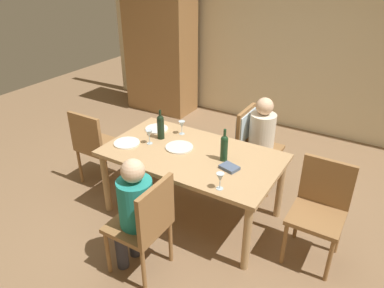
{
  "coord_description": "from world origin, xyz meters",
  "views": [
    {
      "loc": [
        1.58,
        -2.62,
        2.46
      ],
      "look_at": [
        0.0,
        0.0,
        0.82
      ],
      "focal_mm": 33.86,
      "sensor_mm": 36.0,
      "label": 1
    }
  ],
  "objects_px": {
    "wine_glass_near_left": "(149,134)",
    "wine_bottle_dark_red": "(161,126)",
    "dining_table": "(192,160)",
    "wine_glass_near_right": "(182,125)",
    "person_woman_host": "(264,137)",
    "dinner_plate_guest_left": "(157,129)",
    "wine_bottle_tall_green": "(224,147)",
    "person_man_bearded": "(134,207)",
    "armoire_cabinet": "(160,45)",
    "chair_right_end": "(320,205)",
    "chair_far_right": "(251,137)",
    "chair_near": "(146,222)",
    "dinner_plate_host": "(127,143)",
    "wine_glass_centre": "(220,178)",
    "dinner_plate_guest_right": "(179,147)",
    "chair_left_end": "(95,143)"
  },
  "relations": [
    {
      "from": "wine_glass_near_left",
      "to": "wine_bottle_dark_red",
      "type": "bearing_deg",
      "value": 79.24
    },
    {
      "from": "dining_table",
      "to": "wine_glass_near_right",
      "type": "xyz_separation_m",
      "value": [
        -0.31,
        0.3,
        0.19
      ]
    },
    {
      "from": "person_woman_host",
      "to": "dinner_plate_guest_left",
      "type": "distance_m",
      "value": 1.19
    },
    {
      "from": "person_woman_host",
      "to": "wine_glass_near_left",
      "type": "bearing_deg",
      "value": -43.89
    },
    {
      "from": "wine_glass_near_left",
      "to": "wine_bottle_tall_green",
      "type": "bearing_deg",
      "value": 6.78
    },
    {
      "from": "dining_table",
      "to": "person_man_bearded",
      "type": "height_order",
      "value": "person_man_bearded"
    },
    {
      "from": "person_man_bearded",
      "to": "wine_glass_near_left",
      "type": "bearing_deg",
      "value": 28.79
    },
    {
      "from": "armoire_cabinet",
      "to": "wine_glass_near_right",
      "type": "height_order",
      "value": "armoire_cabinet"
    },
    {
      "from": "wine_bottle_dark_red",
      "to": "chair_right_end",
      "type": "bearing_deg",
      "value": -0.64
    },
    {
      "from": "chair_far_right",
      "to": "chair_near",
      "type": "xyz_separation_m",
      "value": [
        -0.17,
        -1.73,
        -0.06
      ]
    },
    {
      "from": "dinner_plate_host",
      "to": "dinner_plate_guest_left",
      "type": "distance_m",
      "value": 0.44
    },
    {
      "from": "person_woman_host",
      "to": "wine_bottle_dark_red",
      "type": "bearing_deg",
      "value": -48.3
    },
    {
      "from": "person_woman_host",
      "to": "dinner_plate_guest_left",
      "type": "relative_size",
      "value": 4.35
    },
    {
      "from": "chair_near",
      "to": "wine_glass_centre",
      "type": "relative_size",
      "value": 6.17
    },
    {
      "from": "chair_near",
      "to": "chair_right_end",
      "type": "relative_size",
      "value": 1.0
    },
    {
      "from": "wine_glass_near_left",
      "to": "dinner_plate_guest_right",
      "type": "height_order",
      "value": "wine_glass_near_left"
    },
    {
      "from": "dining_table",
      "to": "dinner_plate_guest_left",
      "type": "xyz_separation_m",
      "value": [
        -0.61,
        0.26,
        0.09
      ]
    },
    {
      "from": "person_man_bearded",
      "to": "chair_left_end",
      "type": "bearing_deg",
      "value": 57.23
    },
    {
      "from": "person_woman_host",
      "to": "dinner_plate_guest_left",
      "type": "height_order",
      "value": "person_woman_host"
    },
    {
      "from": "chair_near",
      "to": "dinner_plate_guest_right",
      "type": "distance_m",
      "value": 0.95
    },
    {
      "from": "dinner_plate_host",
      "to": "wine_bottle_tall_green",
      "type": "bearing_deg",
      "value": 12.32
    },
    {
      "from": "person_man_bearded",
      "to": "dinner_plate_guest_right",
      "type": "bearing_deg",
      "value": 8.83
    },
    {
      "from": "armoire_cabinet",
      "to": "dinner_plate_host",
      "type": "xyz_separation_m",
      "value": [
        1.29,
        -2.41,
        -0.37
      ]
    },
    {
      "from": "chair_left_end",
      "to": "dinner_plate_guest_left",
      "type": "bearing_deg",
      "value": 28.73
    },
    {
      "from": "chair_far_right",
      "to": "dinner_plate_host",
      "type": "distance_m",
      "value": 1.41
    },
    {
      "from": "chair_left_end",
      "to": "wine_glass_centre",
      "type": "relative_size",
      "value": 6.17
    },
    {
      "from": "wine_glass_near_left",
      "to": "wine_glass_near_right",
      "type": "bearing_deg",
      "value": 65.26
    },
    {
      "from": "chair_far_right",
      "to": "person_woman_host",
      "type": "xyz_separation_m",
      "value": [
        0.15,
        0.0,
        0.04
      ]
    },
    {
      "from": "wine_bottle_tall_green",
      "to": "dinner_plate_guest_right",
      "type": "height_order",
      "value": "wine_bottle_tall_green"
    },
    {
      "from": "wine_glass_near_left",
      "to": "wine_glass_near_right",
      "type": "distance_m",
      "value": 0.39
    },
    {
      "from": "person_man_bearded",
      "to": "wine_glass_near_left",
      "type": "xyz_separation_m",
      "value": [
        -0.45,
        0.81,
        0.2
      ]
    },
    {
      "from": "chair_far_right",
      "to": "chair_right_end",
      "type": "relative_size",
      "value": 1.0
    },
    {
      "from": "person_woman_host",
      "to": "wine_glass_near_left",
      "type": "height_order",
      "value": "person_woman_host"
    },
    {
      "from": "wine_glass_near_left",
      "to": "dinner_plate_guest_left",
      "type": "xyz_separation_m",
      "value": [
        -0.14,
        0.31,
        -0.1
      ]
    },
    {
      "from": "chair_near",
      "to": "chair_right_end",
      "type": "height_order",
      "value": "same"
    },
    {
      "from": "chair_right_end",
      "to": "wine_glass_centre",
      "type": "xyz_separation_m",
      "value": [
        -0.73,
        -0.48,
        0.3
      ]
    },
    {
      "from": "armoire_cabinet",
      "to": "dinner_plate_guest_right",
      "type": "relative_size",
      "value": 7.86
    },
    {
      "from": "chair_right_end",
      "to": "person_man_bearded",
      "type": "bearing_deg",
      "value": 37.08
    },
    {
      "from": "armoire_cabinet",
      "to": "wine_bottle_dark_red",
      "type": "relative_size",
      "value": 6.87
    },
    {
      "from": "wine_bottle_dark_red",
      "to": "dinner_plate_guest_left",
      "type": "distance_m",
      "value": 0.26
    },
    {
      "from": "chair_right_end",
      "to": "wine_bottle_dark_red",
      "type": "distance_m",
      "value": 1.71
    },
    {
      "from": "dinner_plate_guest_left",
      "to": "dinner_plate_guest_right",
      "type": "relative_size",
      "value": 0.9
    },
    {
      "from": "wine_bottle_dark_red",
      "to": "dinner_plate_guest_left",
      "type": "height_order",
      "value": "wine_bottle_dark_red"
    },
    {
      "from": "chair_near",
      "to": "wine_bottle_tall_green",
      "type": "xyz_separation_m",
      "value": [
        0.23,
        0.91,
        0.33
      ]
    },
    {
      "from": "person_man_bearded",
      "to": "wine_glass_centre",
      "type": "bearing_deg",
      "value": -48.2
    },
    {
      "from": "dinner_plate_guest_left",
      "to": "chair_right_end",
      "type": "bearing_deg",
      "value": -5.24
    },
    {
      "from": "chair_near",
      "to": "dinner_plate_guest_left",
      "type": "height_order",
      "value": "chair_near"
    },
    {
      "from": "wine_glass_centre",
      "to": "dinner_plate_host",
      "type": "xyz_separation_m",
      "value": [
        -1.18,
        0.22,
        -0.1
      ]
    },
    {
      "from": "dinner_plate_guest_right",
      "to": "wine_bottle_tall_green",
      "type": "bearing_deg",
      "value": 1.84
    },
    {
      "from": "dining_table",
      "to": "wine_glass_near_left",
      "type": "bearing_deg",
      "value": -173.68
    }
  ]
}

